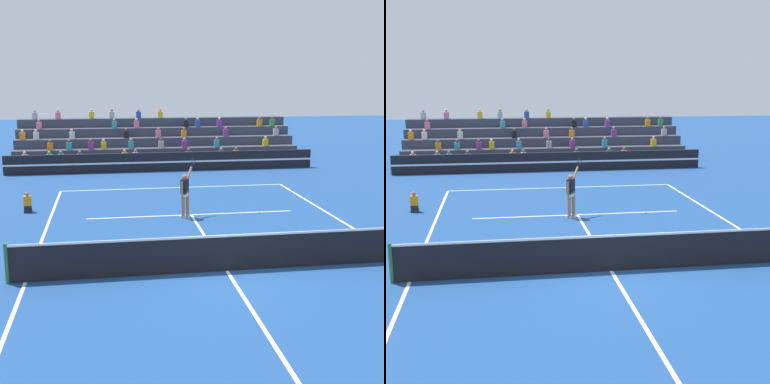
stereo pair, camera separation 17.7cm
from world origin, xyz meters
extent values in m
plane|color=navy|center=(0.00, 0.00, 0.00)|extent=(120.00, 120.00, 0.00)
cube|color=white|center=(0.00, 11.90, 0.00)|extent=(11.00, 0.10, 0.01)
cube|color=white|center=(-5.50, 0.00, 0.00)|extent=(0.10, 23.80, 0.01)
cube|color=white|center=(0.00, 6.43, 0.00)|extent=(8.25, 0.10, 0.01)
cube|color=white|center=(0.00, 0.00, 0.00)|extent=(0.10, 12.85, 0.01)
cylinder|color=#2D6B38|center=(-5.95, 0.00, 0.55)|extent=(0.10, 0.10, 1.10)
cube|color=black|center=(0.00, 0.00, 0.50)|extent=(11.90, 0.02, 1.00)
cube|color=white|center=(0.00, 0.00, 1.03)|extent=(11.90, 0.04, 0.06)
cube|color=black|center=(0.00, 16.85, 0.55)|extent=(18.00, 0.24, 1.10)
cube|color=white|center=(0.00, 16.72, 0.55)|extent=(18.00, 0.02, 0.10)
cube|color=#383D4C|center=(0.00, 18.13, 0.28)|extent=(17.64, 0.95, 0.55)
cube|color=teal|center=(-5.90, 17.96, 0.77)|extent=(0.32, 0.22, 0.44)
sphere|color=#9E7051|center=(-5.90, 17.96, 1.09)|extent=(0.18, 0.18, 0.18)
cube|color=purple|center=(1.68, 17.96, 0.77)|extent=(0.32, 0.22, 0.44)
sphere|color=brown|center=(1.68, 17.96, 1.09)|extent=(0.18, 0.18, 0.18)
cube|color=orange|center=(-2.19, 17.96, 0.77)|extent=(0.32, 0.22, 0.44)
sphere|color=tan|center=(-2.19, 17.96, 1.09)|extent=(0.18, 0.18, 0.18)
cube|color=teal|center=(-6.57, 17.96, 0.77)|extent=(0.32, 0.22, 0.44)
sphere|color=tan|center=(-6.57, 17.96, 1.09)|extent=(0.18, 0.18, 0.18)
cube|color=#2D4CA5|center=(-4.83, 17.96, 0.77)|extent=(0.32, 0.22, 0.44)
sphere|color=#9E7051|center=(-4.83, 17.96, 1.09)|extent=(0.18, 0.18, 0.18)
cube|color=#2D4CA5|center=(3.70, 17.96, 0.77)|extent=(0.32, 0.22, 0.44)
sphere|color=tan|center=(3.70, 17.96, 1.09)|extent=(0.18, 0.18, 0.18)
cube|color=pink|center=(-7.96, 17.96, 0.77)|extent=(0.32, 0.22, 0.44)
sphere|color=beige|center=(-7.96, 17.96, 1.09)|extent=(0.18, 0.18, 0.18)
cube|color=orange|center=(4.65, 17.96, 0.77)|extent=(0.32, 0.22, 0.44)
sphere|color=brown|center=(4.65, 17.96, 1.09)|extent=(0.18, 0.18, 0.18)
cube|color=#B2B2B7|center=(-1.55, 17.96, 0.77)|extent=(0.32, 0.22, 0.44)
sphere|color=#9E7051|center=(-1.55, 17.96, 1.09)|extent=(0.18, 0.18, 0.18)
cube|color=#383D4C|center=(0.00, 19.08, 0.55)|extent=(17.64, 0.95, 1.10)
cube|color=yellow|center=(-3.41, 18.91, 1.32)|extent=(0.32, 0.22, 0.44)
sphere|color=beige|center=(-3.41, 18.91, 1.64)|extent=(0.18, 0.18, 0.18)
cube|color=teal|center=(-5.48, 18.91, 1.32)|extent=(0.32, 0.22, 0.44)
sphere|color=brown|center=(-5.48, 18.91, 1.64)|extent=(0.18, 0.18, 0.18)
cube|color=orange|center=(-6.59, 18.91, 1.32)|extent=(0.32, 0.22, 0.44)
sphere|color=brown|center=(-6.59, 18.91, 1.64)|extent=(0.18, 0.18, 0.18)
cube|color=purple|center=(1.56, 18.91, 1.32)|extent=(0.32, 0.22, 0.44)
sphere|color=tan|center=(1.56, 18.91, 1.64)|extent=(0.18, 0.18, 0.18)
cube|color=#B2B2B7|center=(0.10, 18.91, 1.32)|extent=(0.32, 0.22, 0.44)
sphere|color=brown|center=(0.10, 18.91, 1.64)|extent=(0.18, 0.18, 0.18)
cube|color=purple|center=(-4.19, 18.91, 1.32)|extent=(0.32, 0.22, 0.44)
sphere|color=brown|center=(-4.19, 18.91, 1.64)|extent=(0.18, 0.18, 0.18)
cube|color=teal|center=(3.62, 18.91, 1.32)|extent=(0.32, 0.22, 0.44)
sphere|color=#9E7051|center=(3.62, 18.91, 1.64)|extent=(0.18, 0.18, 0.18)
cube|color=yellow|center=(6.80, 18.91, 1.32)|extent=(0.32, 0.22, 0.44)
sphere|color=tan|center=(6.80, 18.91, 1.64)|extent=(0.18, 0.18, 0.18)
cube|color=teal|center=(-1.76, 18.91, 1.32)|extent=(0.32, 0.22, 0.44)
sphere|color=tan|center=(-1.76, 18.91, 1.64)|extent=(0.18, 0.18, 0.18)
cube|color=#383D4C|center=(0.00, 20.03, 0.83)|extent=(17.64, 0.95, 1.65)
cube|color=purple|center=(4.40, 19.86, 1.87)|extent=(0.32, 0.22, 0.44)
sphere|color=#9E7051|center=(4.40, 19.86, 2.19)|extent=(0.18, 0.18, 0.18)
cube|color=silver|center=(-5.33, 19.86, 1.87)|extent=(0.32, 0.22, 0.44)
sphere|color=tan|center=(-5.33, 19.86, 2.19)|extent=(0.18, 0.18, 0.18)
cube|color=orange|center=(-8.29, 19.86, 1.87)|extent=(0.32, 0.22, 0.44)
sphere|color=beige|center=(-8.29, 19.86, 2.19)|extent=(0.18, 0.18, 0.18)
cube|color=orange|center=(1.67, 19.86, 1.87)|extent=(0.32, 0.22, 0.44)
sphere|color=brown|center=(1.67, 19.86, 2.19)|extent=(0.18, 0.18, 0.18)
cube|color=black|center=(-2.00, 19.86, 1.87)|extent=(0.32, 0.22, 0.44)
sphere|color=brown|center=(-2.00, 19.86, 2.19)|extent=(0.18, 0.18, 0.18)
cube|color=#B2B2B7|center=(7.77, 19.86, 1.87)|extent=(0.32, 0.22, 0.44)
sphere|color=#9E7051|center=(7.77, 19.86, 2.19)|extent=(0.18, 0.18, 0.18)
cube|color=pink|center=(0.02, 19.86, 1.87)|extent=(0.32, 0.22, 0.44)
sphere|color=#9E7051|center=(0.02, 19.86, 2.19)|extent=(0.18, 0.18, 0.18)
cube|color=silver|center=(-7.49, 19.86, 1.87)|extent=(0.32, 0.22, 0.44)
sphere|color=beige|center=(-7.49, 19.86, 2.19)|extent=(0.18, 0.18, 0.18)
cube|color=#383D4C|center=(0.00, 20.98, 1.10)|extent=(17.64, 0.95, 2.20)
cube|color=black|center=(1.94, 20.81, 2.42)|extent=(0.32, 0.22, 0.44)
sphere|color=#9E7051|center=(1.94, 20.81, 2.74)|extent=(0.18, 0.18, 0.18)
cube|color=purple|center=(4.17, 20.81, 2.42)|extent=(0.32, 0.22, 0.44)
sphere|color=beige|center=(4.17, 20.81, 2.74)|extent=(0.18, 0.18, 0.18)
cube|color=teal|center=(-2.70, 20.81, 2.42)|extent=(0.32, 0.22, 0.44)
sphere|color=tan|center=(-2.70, 20.81, 2.74)|extent=(0.18, 0.18, 0.18)
cube|color=#338C4C|center=(7.81, 20.81, 2.42)|extent=(0.32, 0.22, 0.44)
sphere|color=brown|center=(7.81, 20.81, 2.74)|extent=(0.18, 0.18, 0.18)
cube|color=pink|center=(-1.29, 20.81, 2.42)|extent=(0.32, 0.22, 0.44)
sphere|color=beige|center=(-1.29, 20.81, 2.74)|extent=(0.18, 0.18, 0.18)
cube|color=#2D4CA5|center=(2.72, 20.81, 2.42)|extent=(0.32, 0.22, 0.44)
sphere|color=beige|center=(2.72, 20.81, 2.74)|extent=(0.18, 0.18, 0.18)
cube|color=pink|center=(-7.39, 20.81, 2.42)|extent=(0.32, 0.22, 0.44)
sphere|color=#9E7051|center=(-7.39, 20.81, 2.74)|extent=(0.18, 0.18, 0.18)
cube|color=orange|center=(6.93, 20.81, 2.42)|extent=(0.32, 0.22, 0.44)
sphere|color=brown|center=(6.93, 20.81, 2.74)|extent=(0.18, 0.18, 0.18)
cube|color=#383D4C|center=(0.00, 21.93, 1.38)|extent=(17.64, 0.95, 2.75)
cube|color=yellow|center=(-4.13, 21.76, 2.97)|extent=(0.32, 0.22, 0.44)
sphere|color=beige|center=(-4.13, 21.76, 3.29)|extent=(0.18, 0.18, 0.18)
cube|color=#2D4CA5|center=(-1.09, 21.76, 2.97)|extent=(0.32, 0.22, 0.44)
sphere|color=tan|center=(-1.09, 21.76, 3.29)|extent=(0.18, 0.18, 0.18)
cube|color=yellow|center=(0.35, 21.76, 2.97)|extent=(0.32, 0.22, 0.44)
sphere|color=tan|center=(0.35, 21.76, 3.29)|extent=(0.18, 0.18, 0.18)
cube|color=#B2B2B7|center=(-7.73, 21.76, 2.97)|extent=(0.32, 0.22, 0.44)
sphere|color=tan|center=(-7.73, 21.76, 3.29)|extent=(0.18, 0.18, 0.18)
cube|color=pink|center=(-6.27, 21.76, 2.97)|extent=(0.32, 0.22, 0.44)
sphere|color=tan|center=(-6.27, 21.76, 3.29)|extent=(0.18, 0.18, 0.18)
cube|color=#B2B2B7|center=(-2.83, 21.76, 2.97)|extent=(0.32, 0.22, 0.44)
sphere|color=#9E7051|center=(-2.83, 21.76, 3.29)|extent=(0.18, 0.18, 0.18)
cube|color=black|center=(-6.48, 7.90, 0.06)|extent=(0.28, 0.36, 0.12)
cube|color=black|center=(-6.48, 7.90, 0.18)|extent=(0.28, 0.24, 0.18)
cube|color=orange|center=(-6.48, 7.90, 0.47)|extent=(0.30, 0.18, 0.40)
sphere|color=#9E7051|center=(-6.48, 7.90, 0.76)|extent=(0.17, 0.17, 0.17)
cylinder|color=#9E7051|center=(-0.39, 5.98, 0.45)|extent=(0.14, 0.14, 0.90)
cylinder|color=#9E7051|center=(-0.20, 6.12, 0.45)|extent=(0.14, 0.14, 0.90)
cube|color=white|center=(-0.31, 6.06, 0.94)|extent=(0.34, 0.38, 0.20)
cube|color=black|center=(-0.31, 6.06, 1.24)|extent=(0.37, 0.41, 0.56)
sphere|color=#9E7051|center=(-0.31, 6.06, 1.60)|extent=(0.22, 0.22, 0.22)
cube|color=white|center=(-0.42, 6.01, 0.04)|extent=(0.28, 0.24, 0.09)
cube|color=white|center=(-0.23, 6.14, 0.04)|extent=(0.28, 0.24, 0.09)
cylinder|color=#9E7051|center=(-0.45, 5.86, 1.18)|extent=(0.09, 0.09, 0.56)
cylinder|color=#9E7051|center=(-0.08, 6.41, 1.68)|extent=(0.34, 0.45, 0.50)
cylinder|color=black|center=(0.07, 6.64, 1.97)|extent=(0.12, 0.16, 0.18)
torus|color=black|center=(0.14, 6.74, 2.10)|extent=(0.26, 0.38, 0.44)
sphere|color=#C6DB33|center=(2.74, 6.22, 0.03)|extent=(0.07, 0.07, 0.07)
camera|label=1|loc=(-3.24, -13.95, 5.32)|focal=50.00mm
camera|label=2|loc=(-3.07, -13.97, 5.32)|focal=50.00mm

